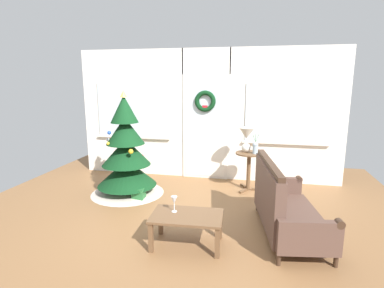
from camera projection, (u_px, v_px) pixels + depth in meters
name	position (u px, v px, depth m)	size (l,w,h in m)	color
ground_plane	(180.00, 221.00, 4.33)	(6.76, 6.76, 0.00)	brown
back_wall_with_door	(206.00, 115.00, 6.06)	(5.20, 0.19, 2.55)	white
christmas_tree	(126.00, 158.00, 5.30)	(1.26, 1.26, 1.79)	#4C331E
settee_sofa	(283.00, 206.00, 3.91)	(0.92, 1.64, 0.96)	#3D281C
side_table	(249.00, 164.00, 5.48)	(0.50, 0.48, 0.69)	brown
table_lamp	(246.00, 136.00, 5.43)	(0.28, 0.28, 0.44)	silver
flower_vase	(255.00, 147.00, 5.34)	(0.11, 0.10, 0.35)	#99ADBC
coffee_table	(187.00, 219.00, 3.64)	(0.87, 0.56, 0.39)	brown
wine_glass	(174.00, 201.00, 3.69)	(0.08, 0.08, 0.20)	silver
gift_box	(139.00, 194.00, 5.11)	(0.20, 0.18, 0.20)	#266633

